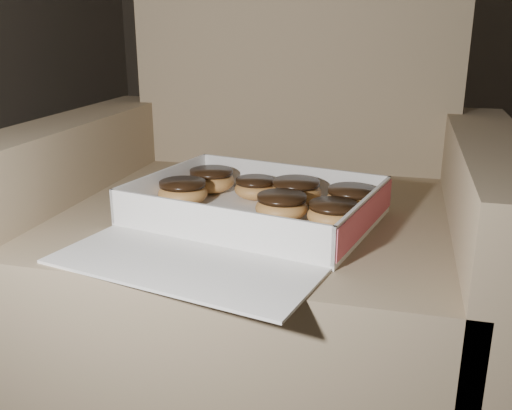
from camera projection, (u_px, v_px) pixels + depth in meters
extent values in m
plane|color=black|center=(480.00, 393.00, 1.33)|extent=(4.50, 4.50, 0.00)
cube|color=#8F785B|center=(261.00, 305.00, 1.25)|extent=(0.80, 0.80, 0.47)
cube|color=#8F785B|center=(297.00, 50.00, 1.43)|extent=(0.80, 0.16, 0.58)
cube|color=#8F785B|center=(81.00, 252.00, 1.33)|extent=(0.13, 0.80, 0.62)
cube|color=#8F785B|center=(475.00, 295.00, 1.12)|extent=(0.13, 0.80, 0.62)
cube|color=white|center=(256.00, 217.00, 1.09)|extent=(0.49, 0.41, 0.01)
cube|color=white|center=(290.00, 179.00, 1.21)|extent=(0.42, 0.10, 0.06)
cube|color=white|center=(213.00, 224.00, 0.94)|extent=(0.42, 0.10, 0.06)
cube|color=white|center=(164.00, 185.00, 1.17)|extent=(0.08, 0.31, 0.06)
cube|color=white|center=(365.00, 216.00, 0.98)|extent=(0.08, 0.31, 0.06)
cube|color=#D65667|center=(367.00, 216.00, 0.98)|extent=(0.07, 0.31, 0.05)
cube|color=white|center=(182.00, 265.00, 0.88)|extent=(0.45, 0.27, 0.01)
ellipsoid|color=#E0A64E|center=(296.00, 193.00, 1.14)|extent=(0.10, 0.10, 0.05)
cylinder|color=black|center=(296.00, 183.00, 1.13)|extent=(0.09, 0.09, 0.01)
ellipsoid|color=#E0A64E|center=(183.00, 194.00, 1.14)|extent=(0.10, 0.10, 0.05)
cylinder|color=black|center=(182.00, 184.00, 1.13)|extent=(0.09, 0.09, 0.01)
ellipsoid|color=#E0A64E|center=(282.00, 208.00, 1.05)|extent=(0.10, 0.10, 0.05)
cylinder|color=black|center=(282.00, 197.00, 1.04)|extent=(0.09, 0.09, 0.01)
ellipsoid|color=#E0A64E|center=(333.00, 216.00, 1.01)|extent=(0.09, 0.09, 0.04)
cylinder|color=black|center=(333.00, 205.00, 1.01)|extent=(0.09, 0.09, 0.01)
ellipsoid|color=#E0A64E|center=(212.00, 181.00, 1.22)|extent=(0.10, 0.10, 0.05)
cylinder|color=black|center=(211.00, 172.00, 1.22)|extent=(0.09, 0.09, 0.01)
ellipsoid|color=#E0A64E|center=(352.00, 201.00, 1.09)|extent=(0.10, 0.10, 0.05)
cylinder|color=black|center=(352.00, 190.00, 1.08)|extent=(0.09, 0.09, 0.01)
ellipsoid|color=#E0A64E|center=(255.00, 189.00, 1.18)|extent=(0.09, 0.09, 0.04)
cylinder|color=black|center=(255.00, 181.00, 1.17)|extent=(0.08, 0.08, 0.01)
ellipsoid|color=black|center=(292.00, 231.00, 1.00)|extent=(0.01, 0.01, 0.00)
ellipsoid|color=black|center=(323.00, 231.00, 0.99)|extent=(0.01, 0.01, 0.00)
ellipsoid|color=black|center=(315.00, 233.00, 0.99)|extent=(0.01, 0.01, 0.00)
ellipsoid|color=black|center=(235.00, 224.00, 1.03)|extent=(0.01, 0.01, 0.00)
ellipsoid|color=black|center=(269.00, 221.00, 1.04)|extent=(0.01, 0.01, 0.00)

